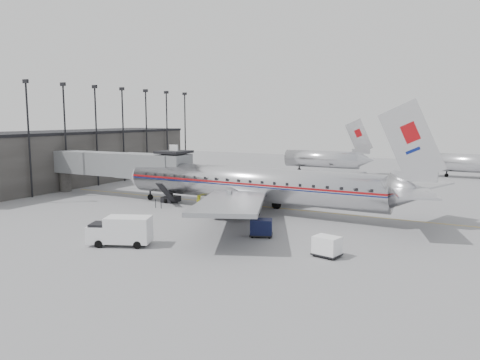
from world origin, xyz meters
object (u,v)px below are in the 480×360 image
at_px(baggage_cart_white, 327,246).
at_px(ramp_worker, 199,199).
at_px(airliner, 256,184).
at_px(baggage_cart_navy, 261,227).
at_px(service_van, 121,230).

height_order(baggage_cart_white, ramp_worker, ramp_worker).
distance_m(airliner, baggage_cart_navy, 11.23).
xyz_separation_m(service_van, ramp_worker, (-3.59, 17.63, -0.47)).
height_order(airliner, ramp_worker, airliner).
bearing_deg(service_van, ramp_worker, 79.10).
distance_m(baggage_cart_navy, ramp_worker, 15.97).
height_order(airliner, baggage_cart_navy, airliner).
xyz_separation_m(service_van, baggage_cart_navy, (9.05, 7.87, -0.43)).
distance_m(airliner, service_van, 18.12).
relative_size(airliner, baggage_cart_white, 17.02).
bearing_deg(baggage_cart_navy, service_van, -159.83).
bearing_deg(ramp_worker, baggage_cart_navy, -71.10).
bearing_deg(airliner, baggage_cart_white, -44.83).
distance_m(airliner, ramp_worker, 7.84).
relative_size(airliner, service_van, 7.09).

